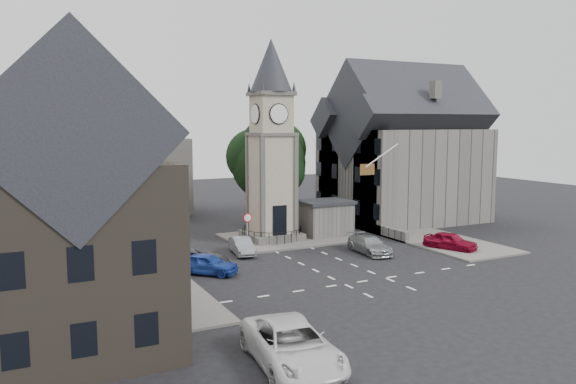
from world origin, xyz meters
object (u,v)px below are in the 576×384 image
stone_shelter (325,218)px  pedestrian (381,217)px  car_west_blue (207,264)px  clock_tower (271,141)px  car_east_red (450,241)px

stone_shelter → pedestrian: 6.84m
stone_shelter → pedestrian: size_ratio=2.29×
stone_shelter → car_west_blue: size_ratio=1.07×
clock_tower → car_east_red: clock_tower is taller
car_west_blue → car_east_red: 18.81m
clock_tower → stone_shelter: 8.15m
stone_shelter → car_east_red: size_ratio=1.07×
pedestrian → car_east_red: bearing=50.3°
clock_tower → stone_shelter: size_ratio=3.78×
car_west_blue → car_east_red: size_ratio=1.00×
stone_shelter → car_west_blue: bearing=-151.0°
clock_tower → stone_shelter: (4.80, -0.49, -6.57)m
clock_tower → car_west_blue: clock_tower is taller
car_west_blue → car_east_red: bearing=-52.0°
clock_tower → pedestrian: size_ratio=8.67×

